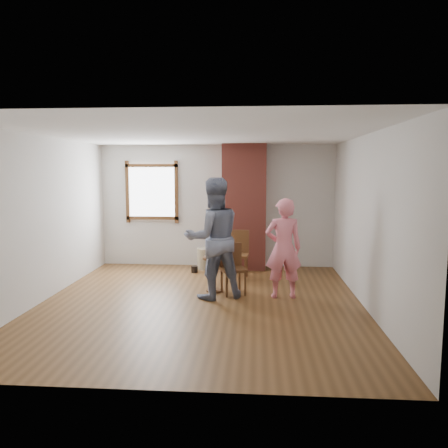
% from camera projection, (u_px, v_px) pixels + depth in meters
% --- Properties ---
extents(ground, '(5.50, 5.50, 0.00)m').
position_uv_depth(ground, '(201.00, 303.00, 6.82)').
color(ground, brown).
rests_on(ground, ground).
extents(room_shell, '(5.04, 5.52, 2.62)m').
position_uv_depth(room_shell, '(201.00, 186.00, 7.20)').
color(room_shell, silver).
rests_on(room_shell, ground).
extents(brick_chimney, '(0.90, 0.50, 2.60)m').
position_uv_depth(brick_chimney, '(244.00, 207.00, 9.09)').
color(brick_chimney, '#AD4A3D').
rests_on(brick_chimney, ground).
extents(stoneware_crock, '(0.37, 0.37, 0.44)m').
position_uv_depth(stoneware_crock, '(205.00, 258.00, 9.18)').
color(stoneware_crock, tan).
rests_on(stoneware_crock, ground).
extents(dark_pot, '(0.14, 0.14, 0.13)m').
position_uv_depth(dark_pot, '(194.00, 269.00, 8.85)').
color(dark_pot, black).
rests_on(dark_pot, ground).
extents(dining_chair_left, '(0.50, 0.50, 0.84)m').
position_uv_depth(dining_chair_left, '(232.00, 265.00, 7.33)').
color(dining_chair_left, brown).
rests_on(dining_chair_left, ground).
extents(dining_chair_right, '(0.45, 0.45, 0.92)m').
position_uv_depth(dining_chair_right, '(237.00, 252.00, 8.34)').
color(dining_chair_right, brown).
rests_on(dining_chair_right, ground).
extents(side_table, '(0.40, 0.40, 0.60)m').
position_uv_depth(side_table, '(214.00, 268.00, 7.43)').
color(side_table, brown).
rests_on(side_table, ground).
extents(cake_plate, '(0.18, 0.18, 0.01)m').
position_uv_depth(cake_plate, '(214.00, 257.00, 7.40)').
color(cake_plate, white).
rests_on(cake_plate, side_table).
extents(cake_slice, '(0.08, 0.07, 0.06)m').
position_uv_depth(cake_slice, '(215.00, 255.00, 7.40)').
color(cake_slice, silver).
rests_on(cake_slice, cake_plate).
extents(man, '(1.16, 1.04, 1.95)m').
position_uv_depth(man, '(213.00, 238.00, 7.00)').
color(man, '#151C3A').
rests_on(man, ground).
extents(person_pink, '(0.63, 0.45, 1.62)m').
position_uv_depth(person_pink, '(283.00, 248.00, 7.03)').
color(person_pink, pink).
rests_on(person_pink, ground).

